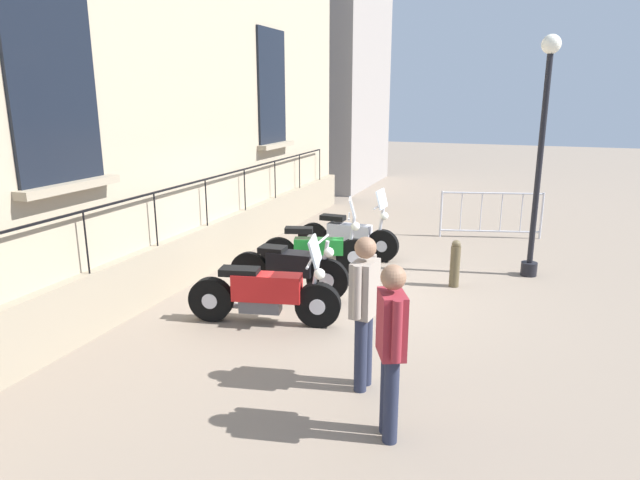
% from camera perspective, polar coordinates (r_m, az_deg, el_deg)
% --- Properties ---
extents(ground_plane, '(60.00, 60.00, 0.00)m').
position_cam_1_polar(ground_plane, '(9.42, 0.99, -4.80)').
color(ground_plane, gray).
extents(building_facade, '(0.82, 13.96, 6.81)m').
position_cam_1_polar(building_facade, '(10.10, -14.20, 15.03)').
color(building_facade, tan).
rests_on(building_facade, ground_plane).
extents(motorcycle_red, '(2.16, 0.76, 1.28)m').
position_cam_1_polar(motorcycle_red, '(7.85, -5.62, -5.56)').
color(motorcycle_red, black).
rests_on(motorcycle_red, ground_plane).
extents(motorcycle_black, '(1.99, 0.75, 0.98)m').
position_cam_1_polar(motorcycle_black, '(8.88, -3.20, -3.04)').
color(motorcycle_black, black).
rests_on(motorcycle_black, ground_plane).
extents(motorcycle_green, '(1.97, 0.76, 1.39)m').
position_cam_1_polar(motorcycle_green, '(10.01, -0.26, -1.06)').
color(motorcycle_green, black).
rests_on(motorcycle_green, ground_plane).
extents(motorcycle_silver, '(2.10, 0.57, 1.41)m').
position_cam_1_polar(motorcycle_silver, '(11.00, 2.93, 0.36)').
color(motorcycle_silver, black).
rests_on(motorcycle_silver, ground_plane).
extents(lamppost, '(0.31, 0.31, 4.09)m').
position_cam_1_polar(lamppost, '(10.25, 21.71, 8.70)').
color(lamppost, black).
rests_on(lamppost, ground_plane).
extents(crowd_barrier, '(2.19, 0.61, 1.05)m').
position_cam_1_polar(crowd_barrier, '(13.07, 17.14, 2.64)').
color(crowd_barrier, '#B7B7BF').
rests_on(crowd_barrier, ground_plane).
extents(bollard, '(0.17, 0.17, 0.81)m').
position_cam_1_polar(bollard, '(9.58, 13.68, -2.34)').
color(bollard, brown).
rests_on(bollard, ground_plane).
extents(pedestrian_standing, '(0.25, 0.53, 1.72)m').
position_cam_1_polar(pedestrian_standing, '(5.98, 4.57, -6.61)').
color(pedestrian_standing, '#23283D').
rests_on(pedestrian_standing, ground_plane).
extents(pedestrian_walking, '(0.35, 0.49, 1.70)m').
position_cam_1_polar(pedestrian_walking, '(5.16, 7.30, -10.41)').
color(pedestrian_walking, '#23283D').
rests_on(pedestrian_walking, ground_plane).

